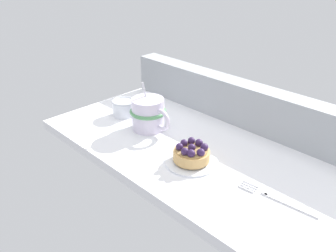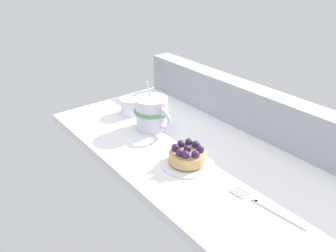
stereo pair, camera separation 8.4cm
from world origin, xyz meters
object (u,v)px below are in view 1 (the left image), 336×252
at_px(coffee_mug, 149,114).
at_px(dessert_fork, 276,198).
at_px(dessert_plate, 191,161).
at_px(raspberry_tart, 192,153).
at_px(sugar_bowl, 124,107).

relative_size(coffee_mug, dessert_fork, 0.80).
distance_m(dessert_plate, coffee_mug, 0.20).
distance_m(raspberry_tart, sugar_bowl, 0.31).
distance_m(dessert_fork, sugar_bowl, 0.51).
relative_size(coffee_mug, sugar_bowl, 1.90).
distance_m(raspberry_tart, coffee_mug, 0.20).
bearing_deg(dessert_plate, dessert_fork, 5.59).
bearing_deg(coffee_mug, raspberry_tart, -12.24).
relative_size(dessert_plate, coffee_mug, 0.94).
xyz_separation_m(raspberry_tart, dessert_fork, (0.20, 0.02, -0.02)).
distance_m(dessert_plate, sugar_bowl, 0.31).
bearing_deg(raspberry_tart, dessert_fork, 5.55).
bearing_deg(coffee_mug, dessert_plate, -12.31).
height_order(coffee_mug, sugar_bowl, coffee_mug).
bearing_deg(raspberry_tart, coffee_mug, 167.76).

